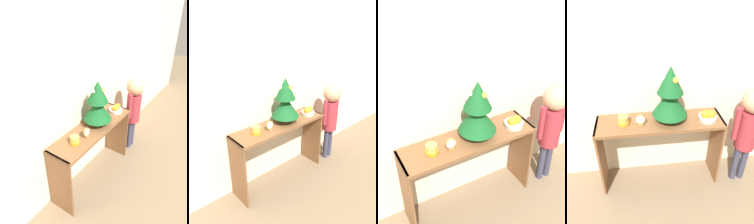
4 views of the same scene
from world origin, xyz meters
The scene contains 8 objects.
ground_plane centered at (0.00, 0.00, 0.00)m, with size 12.00×12.00×0.00m, color #7A664C.
back_wall centered at (0.00, 0.38, 1.25)m, with size 7.00×0.05×2.50m, color beige.
console_table centered at (0.00, 0.17, 0.58)m, with size 1.17×0.34×0.75m.
mini_tree centered at (0.09, 0.17, 1.02)m, with size 0.32×0.32×0.52m.
fruit_bowl centered at (0.44, 0.13, 0.79)m, with size 0.17×0.17×0.10m.
singing_bowl centered at (-0.33, 0.16, 0.79)m, with size 0.10×0.10×0.08m.
desk_clock centered at (-0.18, 0.12, 0.81)m, with size 0.09×0.04×0.11m.
child_figure centered at (0.82, 0.07, 0.72)m, with size 0.30×0.23×1.08m.
Camera 1 is at (-1.62, -0.97, 2.13)m, focal length 35.00 mm.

